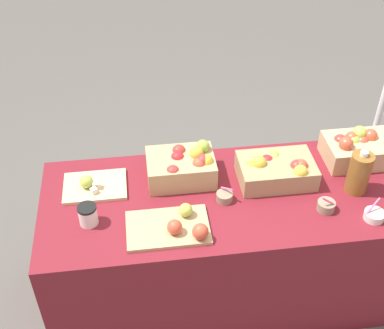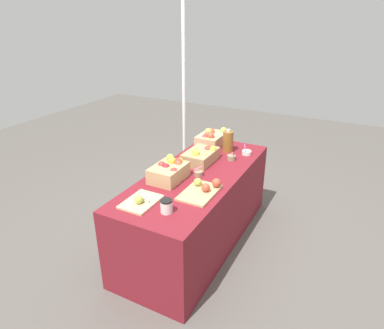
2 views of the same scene
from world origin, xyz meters
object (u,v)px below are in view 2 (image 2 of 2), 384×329
Objects in this scene: sample_bowl_far at (231,157)px; cutting_board_back at (141,201)px; apple_crate_right at (169,171)px; sample_bowl_mid at (247,152)px; cider_jug at (228,141)px; apple_crate_left at (211,138)px; tent_pole at (184,96)px; cutting_board_front at (203,189)px; apple_crate_middle at (201,156)px; coffee_cup at (166,206)px; sample_bowl_near at (198,173)px.

cutting_board_back is at bearing 164.77° from sample_bowl_far.
apple_crate_right is 1.08× the size of cutting_board_back.
sample_bowl_mid is 0.41× the size of cider_jug.
apple_crate_left is 0.77m from tent_pole.
cutting_board_front is at bearing -170.26° from cider_jug.
cutting_board_front is (-0.08, -0.36, -0.05)m from apple_crate_right.
cider_jug reaches higher than cutting_board_back.
apple_crate_left is 1.15× the size of cutting_board_back.
sample_bowl_mid is (0.39, -0.34, -0.04)m from apple_crate_middle.
apple_crate_left reaches higher than cutting_board_back.
apple_crate_right reaches higher than sample_bowl_mid.
apple_crate_right is at bearing 153.79° from sample_bowl_far.
cutting_board_front is 1.21× the size of cutting_board_back.
cutting_board_back is 1.30× the size of cider_jug.
apple_crate_left is 3.52× the size of coffee_cup.
cutting_board_front is 0.51m from cutting_board_back.
tent_pole reaches higher than apple_crate_right.
sample_bowl_mid is at bearing -101.33° from apple_crate_left.
apple_crate_left is 1.10m from cutting_board_front.
coffee_cup reaches higher than cutting_board_back.
cider_jug reaches higher than cutting_board_front.
cutting_board_back is at bearing 164.94° from sample_bowl_near.
coffee_cup is at bearing -94.13° from cutting_board_back.
sample_bowl_mid is at bearing -16.49° from cutting_board_back.
apple_crate_left is 0.16× the size of tent_pole.
sample_bowl_far reaches higher than cutting_board_back.
tent_pole is (1.82, 0.62, 0.38)m from cutting_board_back.
apple_crate_right is at bearing -156.19° from tent_pole.
cutting_board_back is 1.33m from cider_jug.
apple_crate_middle is 3.82× the size of sample_bowl_far.
sample_bowl_far is 0.24m from cider_jug.
tent_pole reaches higher than apple_crate_left.
coffee_cup reaches higher than sample_bowl_near.
sample_bowl_near is (-0.29, -0.12, -0.04)m from apple_crate_middle.
cutting_board_back is 1.96m from tent_pole.
apple_crate_middle is 3.70× the size of coffee_cup.
sample_bowl_near is 0.83× the size of coffee_cup.
apple_crate_right is at bearing 166.55° from cider_jug.
apple_crate_left reaches higher than coffee_cup.
cutting_board_back is 0.66m from sample_bowl_near.
coffee_cup is (-0.95, -0.19, -0.01)m from apple_crate_middle.
sample_bowl_mid is 0.96× the size of coffee_cup.
cutting_board_back is (-0.93, 0.05, -0.05)m from apple_crate_middle.
tent_pole is at bearing 33.95° from sample_bowl_near.
apple_crate_middle is at bearing -142.84° from tent_pole.
sample_bowl_far is at bearing -148.48° from cider_jug.
tent_pole reaches higher than sample_bowl_near.
apple_crate_middle is 0.40m from cider_jug.
sample_bowl_far is at bearing -3.06° from coffee_cup.
sample_bowl_mid reaches higher than cutting_board_front.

